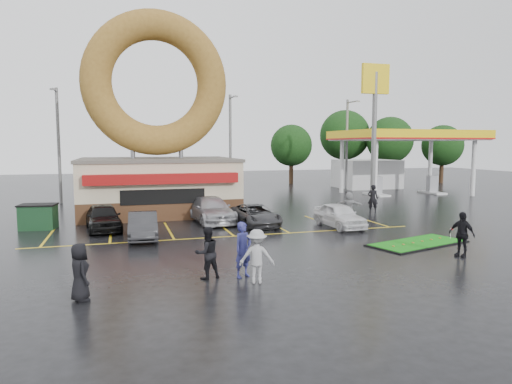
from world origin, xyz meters
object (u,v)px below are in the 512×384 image
object	(u,v)px
car_black	(103,217)
streetlight_left	(58,143)
car_grey	(255,215)
person_blue	(243,250)
car_silver	(211,210)
car_white	(339,215)
putting_green	(418,243)
person_cameraman	(462,234)
shell_sign	(375,108)
donut_shop	(157,147)
gas_station	(388,154)
streetlight_mid	(231,143)
streetlight_right	(347,143)
car_dgrey	(143,226)
dumpster	(38,217)

from	to	relation	value
car_black	streetlight_left	bearing A→B (deg)	99.15
car_grey	person_blue	bearing A→B (deg)	-112.75
car_silver	person_blue	size ratio (longest dim) A/B	2.62
car_white	putting_green	bearing A→B (deg)	-75.86
person_cameraman	car_grey	bearing A→B (deg)	-168.16
car_black	car_silver	size ratio (longest dim) A/B	0.82
shell_sign	donut_shop	bearing A→B (deg)	176.53
gas_station	streetlight_mid	distance (m)	16.04
person_blue	gas_station	bearing A→B (deg)	21.87
streetlight_right	putting_green	bearing A→B (deg)	-109.89
streetlight_right	car_black	xyz separation A→B (m)	(-22.38, -14.92, -4.07)
gas_station	streetlight_left	bearing A→B (deg)	-178.05
car_black	car_dgrey	distance (m)	3.51
streetlight_mid	person_blue	distance (m)	25.42
gas_station	streetlight_left	distance (m)	30.04
streetlight_right	car_white	world-z (taller)	streetlight_right
shell_sign	car_white	world-z (taller)	shell_sign
car_grey	person_blue	distance (m)	10.24
shell_sign	streetlight_right	size ratio (longest dim) A/B	1.18
shell_sign	person_cameraman	bearing A→B (deg)	-108.03
shell_sign	person_blue	size ratio (longest dim) A/B	5.45
streetlight_mid	streetlight_right	world-z (taller)	same
person_blue	person_cameraman	bearing A→B (deg)	-25.35
car_white	person_cameraman	size ratio (longest dim) A/B	2.13
car_black	car_white	distance (m)	12.93
streetlight_left	person_blue	xyz separation A→B (m)	(8.61, -23.54, -3.81)
shell_sign	person_blue	world-z (taller)	shell_sign
gas_station	car_black	world-z (taller)	gas_station
streetlight_mid	car_white	bearing A→B (deg)	-82.40
streetlight_right	car_dgrey	distance (m)	27.45
gas_station	shell_sign	distance (m)	11.93
car_silver	donut_shop	bearing A→B (deg)	113.54
car_dgrey	dumpster	size ratio (longest dim) A/B	2.18
putting_green	person_cameraman	bearing A→B (deg)	-85.12
car_silver	car_white	xyz separation A→B (m)	(6.52, -3.84, -0.06)
person_blue	car_silver	bearing A→B (deg)	57.48
streetlight_mid	person_blue	xyz separation A→B (m)	(-5.39, -24.54, -3.81)
shell_sign	car_silver	xyz separation A→B (m)	(-13.29, -4.00, -6.64)
gas_station	car_silver	size ratio (longest dim) A/B	2.68
person_blue	putting_green	size ratio (longest dim) A/B	0.37
person_blue	dumpster	size ratio (longest dim) A/B	1.08
streetlight_left	person_cameraman	bearing A→B (deg)	-52.25
car_black	streetlight_right	bearing A→B (deg)	27.19
gas_station	putting_green	xyz separation A→B (m)	(-12.21, -21.72, -3.66)
streetlight_left	car_dgrey	world-z (taller)	streetlight_left
gas_station	streetlight_mid	world-z (taller)	streetlight_mid
gas_station	person_cameraman	xyz separation A→B (m)	(-11.99, -24.28, -2.77)
streetlight_left	car_black	size ratio (longest dim) A/B	2.14
streetlight_left	putting_green	bearing A→B (deg)	-49.32
gas_station	car_silver	world-z (taller)	gas_station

